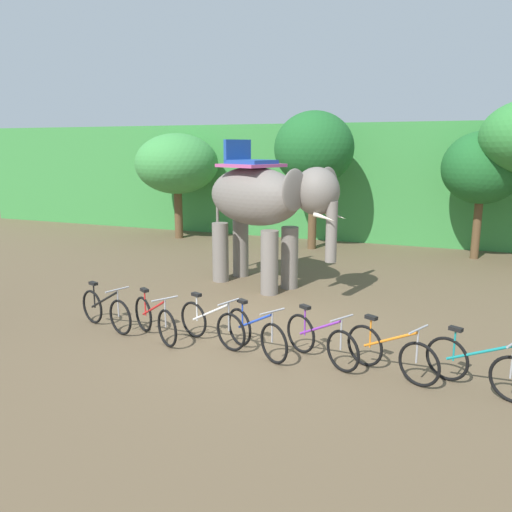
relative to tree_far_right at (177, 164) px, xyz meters
name	(u,v)px	position (x,y,z in m)	size (l,w,h in m)	color
ground_plane	(255,331)	(6.67, -8.64, -2.92)	(80.00, 80.00, 0.00)	brown
foliage_hedge	(367,179)	(6.67, 4.60, -0.69)	(36.00, 6.00, 4.46)	#3D8E42
tree_far_right	(177,164)	(0.00, 0.00, 0.00)	(3.23, 3.23, 4.11)	brown
tree_right	(314,149)	(5.54, -0.17, 0.58)	(2.76, 2.76, 4.81)	brown
tree_far_left	(482,168)	(10.95, 0.18, 0.01)	(2.50, 2.50, 4.10)	brown
elephant	(264,203)	(5.68, -5.52, -0.72)	(4.19, 2.90, 3.78)	slate
bike_black	(106,310)	(3.83, -9.61, -2.54)	(1.63, 0.72, 0.92)	black
bike_red	(155,319)	(5.04, -9.71, -2.54)	(1.49, 0.93, 0.92)	black
bike_white	(211,324)	(6.16, -9.54, -2.54)	(1.62, 0.72, 0.92)	black
bike_blue	(256,333)	(7.10, -9.68, -2.54)	(1.49, 0.93, 0.92)	black
bike_purple	(321,340)	(8.25, -9.59, -2.54)	(1.50, 0.92, 0.92)	black
bike_orange	(390,353)	(9.42, -9.70, -2.54)	(1.56, 0.84, 0.92)	black
bike_teal	(479,367)	(10.71, -9.76, -2.54)	(1.57, 0.82, 0.92)	black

